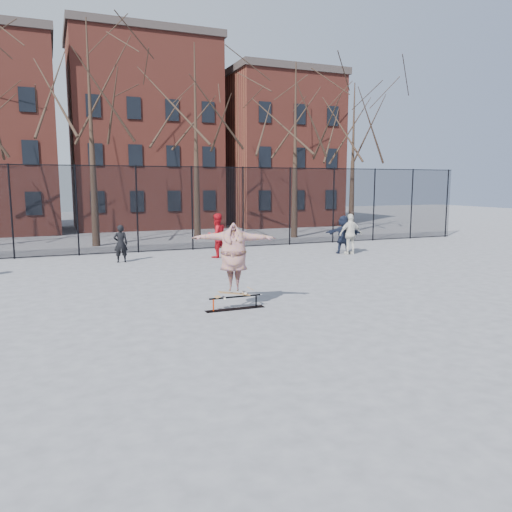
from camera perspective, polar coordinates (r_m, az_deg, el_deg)
name	(u,v)px	position (r m, az deg, el deg)	size (l,w,h in m)	color
ground	(289,319)	(11.88, 3.75, -7.23)	(100.00, 100.00, 0.00)	slate
skate_rail	(235,304)	(12.75, -2.40, -5.51)	(1.56, 0.24, 0.34)	black
skateboard	(234,294)	(12.68, -2.53, -4.38)	(0.88, 0.21, 0.10)	#A57942
skater	(234,259)	(12.52, -2.56, -0.30)	(2.11, 0.57, 1.72)	#4D3381
bystander_black	(121,244)	(20.90, -15.21, 1.37)	(0.56, 0.37, 1.53)	black
bystander_red	(217,236)	(21.55, -4.51, 2.35)	(0.93, 0.72, 1.91)	red
bystander_white	(351,234)	(22.85, 10.76, 2.47)	(1.08, 0.45, 1.83)	silver
bystander_navy	(343,235)	(23.08, 9.95, 2.44)	(1.62, 0.51, 1.74)	#192033
fence	(167,208)	(23.84, -10.14, 5.47)	(34.03, 0.07, 4.00)	black
tree_row	(143,104)	(28.15, -12.79, 16.63)	(33.66, 7.46, 10.67)	black
rowhouses	(136,142)	(36.84, -13.56, 12.56)	(29.00, 7.00, 13.00)	maroon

